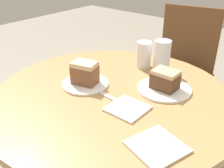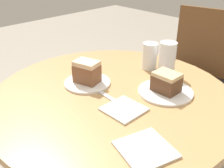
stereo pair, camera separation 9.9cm
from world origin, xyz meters
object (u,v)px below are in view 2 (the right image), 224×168
object	(u,v)px
cake_slice_near	(87,72)
glass_water	(150,57)
plate_near	(87,83)
glass_lemonade	(167,60)
chair	(194,75)
plate_far	(165,92)
cake_slice_far	(166,82)

from	to	relation	value
cake_slice_near	glass_water	world-z (taller)	glass_water
plate_near	glass_lemonade	size ratio (longest dim) A/B	1.30
chair	plate_near	bearing A→B (deg)	-103.40
plate_near	plate_far	distance (m)	0.34
glass_lemonade	cake_slice_near	bearing A→B (deg)	-118.77
chair	plate_far	distance (m)	0.83
chair	cake_slice_near	xyz separation A→B (m)	(-0.03, -0.92, 0.32)
chair	cake_slice_near	distance (m)	0.97
chair	cake_slice_near	world-z (taller)	chair
glass_lemonade	plate_near	bearing A→B (deg)	-118.77
cake_slice_near	glass_lemonade	distance (m)	0.38
plate_far	glass_water	bearing A→B (deg)	144.34
cake_slice_far	plate_far	bearing A→B (deg)	-90.00
plate_far	cake_slice_near	size ratio (longest dim) A/B	1.87
plate_near	cake_slice_near	xyz separation A→B (m)	(0.00, 0.00, 0.05)
plate_far	cake_slice_far	xyz separation A→B (m)	(0.00, 0.00, 0.05)
plate_far	cake_slice_near	world-z (taller)	cake_slice_near
glass_lemonade	chair	bearing A→B (deg)	104.27
plate_near	glass_lemonade	bearing A→B (deg)	61.23
plate_near	cake_slice_near	distance (m)	0.05
glass_water	glass_lemonade	bearing A→B (deg)	3.17
chair	glass_water	distance (m)	0.67
cake_slice_near	glass_water	bearing A→B (deg)	75.46
plate_near	glass_lemonade	xyz separation A→B (m)	(0.18, 0.33, 0.07)
cake_slice_far	glass_lemonade	world-z (taller)	glass_lemonade
plate_far	plate_near	bearing A→B (deg)	-148.02
plate_near	glass_water	world-z (taller)	glass_water
plate_far	cake_slice_near	xyz separation A→B (m)	(-0.29, -0.18, 0.05)
glass_water	cake_slice_near	bearing A→B (deg)	-104.54
cake_slice_far	cake_slice_near	bearing A→B (deg)	-148.02
chair	cake_slice_far	world-z (taller)	chair
plate_far	glass_lemonade	distance (m)	0.20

